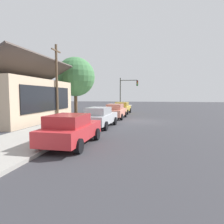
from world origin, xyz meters
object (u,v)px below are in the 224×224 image
Objects in this scene: car_mustard at (122,108)px; utility_pole_wooden at (57,81)px; car_silver at (100,117)px; car_coral at (116,111)px; shade_tree at (75,77)px; car_cherry at (71,129)px; traffic_light_main at (127,89)px; fire_hydrant_red at (75,124)px.

utility_pole_wooden is at bearing 149.27° from car_mustard.
car_silver and car_coral have the same top height.
car_mustard is 7.57m from shade_tree.
car_coral is at bearing 0.06° from car_cherry.
car_cherry is 17.86m from car_mustard.
shade_tree reaches higher than car_coral.
traffic_light_main reaches higher than fire_hydrant_red.
shade_tree is at bearing 21.01° from fire_hydrant_red.
traffic_light_main is at bearing 2.06° from car_silver.
car_mustard is (12.01, -0.12, -0.00)m from car_silver.
shade_tree is 6.99m from utility_pole_wooden.
traffic_light_main is (9.45, -0.13, 2.68)m from car_coral.
car_coral is at bearing -64.92° from utility_pole_wooden.
car_cherry is 11.92m from car_coral.
car_cherry is at bearing -178.63° from car_mustard.
car_cherry and car_mustard have the same top height.
car_cherry reaches higher than fire_hydrant_red.
car_mustard is at bearing 2.81° from car_silver.
car_silver is 0.91× the size of traffic_light_main.
utility_pole_wooden is (3.48, 5.30, 3.11)m from car_silver.
car_coral is 8.10m from fire_hydrant_red.
traffic_light_main reaches higher than car_cherry.
shade_tree is at bearing 106.78° from car_mustard.
utility_pole_wooden is at bearing -174.18° from shade_tree.
car_mustard is 4.42m from traffic_light_main.
traffic_light_main is at bearing 0.15° from car_cherry.
car_coral is 0.89× the size of traffic_light_main.
fire_hydrant_red is (-12.24, -4.70, -4.46)m from shade_tree.
car_cherry is at bearing 180.00° from car_coral.
car_silver is at bearing 1.23° from car_cherry.
car_cherry and car_silver have the same top height.
car_coral is (11.92, -0.21, -0.00)m from car_cherry.
car_coral is at bearing -124.59° from shade_tree.
car_coral is 8.62m from shade_tree.
fire_hydrant_red is at bearing 174.55° from traffic_light_main.
car_coral is at bearing -177.28° from car_mustard.
car_silver is 7.06m from utility_pole_wooden.
traffic_light_main is 13.31m from utility_pole_wooden.
car_silver is 12.01m from car_mustard.
car_silver is at bearing -149.93° from shade_tree.
traffic_light_main is (3.51, -0.24, 2.68)m from car_mustard.
car_silver is at bearing 178.66° from traffic_light_main.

